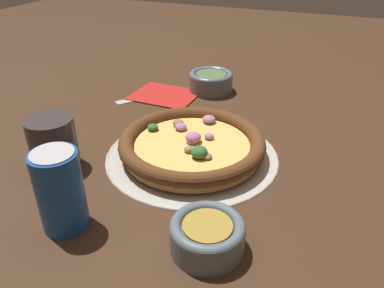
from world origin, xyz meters
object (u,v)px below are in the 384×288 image
object	(u,v)px
drinking_cup	(53,143)
napkin	(165,95)
pizza_tray	(192,154)
beverage_can	(60,191)
pizza	(192,144)
fork	(148,96)
bowl_far	(211,81)
bowl_near	(207,235)

from	to	relation	value
drinking_cup	napkin	world-z (taller)	drinking_cup
pizza_tray	beverage_can	size ratio (longest dim) A/B	2.65
pizza	fork	bearing A→B (deg)	133.79
beverage_can	bowl_far	bearing A→B (deg)	87.90
pizza_tray	napkin	world-z (taller)	same
pizza_tray	fork	xyz separation A→B (m)	(-0.21, 0.22, -0.00)
pizza	napkin	size ratio (longest dim) A/B	1.66
pizza_tray	drinking_cup	xyz separation A→B (m)	(-0.22, -0.12, 0.04)
napkin	bowl_near	bearing A→B (deg)	-58.22
bowl_near	napkin	size ratio (longest dim) A/B	0.61
fork	beverage_can	xyz separation A→B (m)	(0.12, -0.47, 0.06)
napkin	beverage_can	bearing A→B (deg)	-81.00
pizza_tray	beverage_can	bearing A→B (deg)	-111.64
pizza_tray	bowl_far	world-z (taller)	bowl_far
pizza	bowl_far	size ratio (longest dim) A/B	2.41
pizza	bowl_near	distance (m)	0.24
bowl_near	drinking_cup	world-z (taller)	drinking_cup
pizza_tray	bowl_near	bearing A→B (deg)	-63.08
bowl_near	bowl_far	distance (m)	0.57
bowl_near	beverage_can	xyz separation A→B (m)	(-0.21, -0.03, 0.04)
bowl_far	napkin	bearing A→B (deg)	-142.12
pizza_tray	bowl_far	bearing A→B (deg)	103.46
drinking_cup	beverage_can	bearing A→B (deg)	-46.07
napkin	beverage_can	size ratio (longest dim) A/B	1.34
pizza	fork	distance (m)	0.31
napkin	bowl_far	bearing A→B (deg)	37.88
bowl_far	drinking_cup	distance (m)	0.47
fork	beverage_can	bearing A→B (deg)	51.96
pizza_tray	pizza	distance (m)	0.02
fork	beverage_can	distance (m)	0.49
bowl_near	beverage_can	size ratio (longest dim) A/B	0.81
pizza	beverage_can	world-z (taller)	beverage_can
bowl_near	napkin	bearing A→B (deg)	121.78
drinking_cup	pizza	bearing A→B (deg)	29.97
pizza	napkin	world-z (taller)	pizza
bowl_near	fork	distance (m)	0.54
bowl_far	beverage_can	world-z (taller)	beverage_can
pizza_tray	pizza	bearing A→B (deg)	114.63
drinking_cup	fork	xyz separation A→B (m)	(0.00, 0.35, -0.05)
pizza_tray	pizza	world-z (taller)	pizza
napkin	drinking_cup	bearing A→B (deg)	-96.22
beverage_can	pizza_tray	bearing A→B (deg)	68.36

